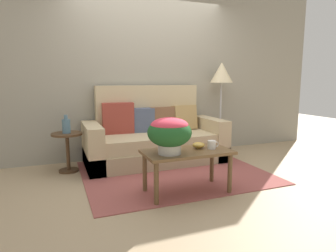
% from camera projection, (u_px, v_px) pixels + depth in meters
% --- Properties ---
extents(ground_plane, '(14.00, 14.00, 0.00)m').
position_uv_depth(ground_plane, '(176.00, 175.00, 3.84)').
color(ground_plane, tan).
extents(wall_back, '(6.40, 0.12, 2.98)m').
position_uv_depth(wall_back, '(148.00, 64.00, 4.70)').
color(wall_back, gray).
rests_on(wall_back, ground).
extents(area_rug, '(2.35, 1.92, 0.01)m').
position_uv_depth(area_rug, '(174.00, 172.00, 3.92)').
color(area_rug, '#994C47').
rests_on(area_rug, ground).
extents(couch, '(2.06, 0.90, 1.15)m').
position_uv_depth(couch, '(154.00, 139.00, 4.43)').
color(couch, tan).
rests_on(couch, ground).
extents(coffee_table, '(0.96, 0.50, 0.48)m').
position_uv_depth(coffee_table, '(187.00, 157.00, 3.17)').
color(coffee_table, brown).
rests_on(coffee_table, ground).
extents(side_table, '(0.41, 0.41, 0.53)m').
position_uv_depth(side_table, '(67.00, 145.00, 3.92)').
color(side_table, '#4C331E').
rests_on(side_table, ground).
extents(floor_lamp, '(0.38, 0.38, 1.53)m').
position_uv_depth(floor_lamp, '(221.00, 78.00, 4.90)').
color(floor_lamp, '#B2B2B7').
rests_on(floor_lamp, ground).
extents(potted_plant, '(0.46, 0.46, 0.38)m').
position_uv_depth(potted_plant, '(170.00, 132.00, 2.98)').
color(potted_plant, '#B7B2A8').
rests_on(potted_plant, coffee_table).
extents(coffee_mug, '(0.14, 0.09, 0.09)m').
position_uv_depth(coffee_mug, '(212.00, 145.00, 3.23)').
color(coffee_mug, white).
rests_on(coffee_mug, coffee_table).
extents(snack_bowl, '(0.14, 0.14, 0.07)m').
position_uv_depth(snack_bowl, '(199.00, 145.00, 3.25)').
color(snack_bowl, gold).
rests_on(snack_bowl, coffee_table).
extents(table_vase, '(0.11, 0.11, 0.25)m').
position_uv_depth(table_vase, '(66.00, 126.00, 3.86)').
color(table_vase, slate).
rests_on(table_vase, side_table).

